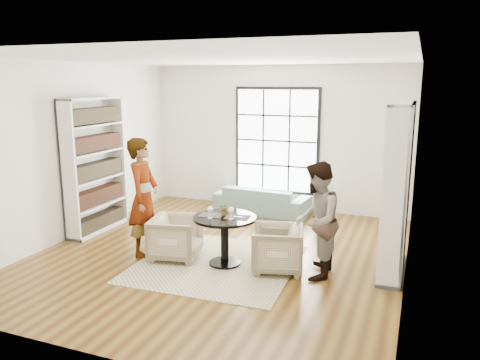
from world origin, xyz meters
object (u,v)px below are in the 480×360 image
at_px(armchair_right, 277,249).
at_px(flower_centerpiece, 225,209).
at_px(armchair_left, 176,238).
at_px(wine_glass_left, 210,210).
at_px(pedestal_table, 225,230).
at_px(person_right, 316,220).
at_px(wine_glass_right, 231,211).
at_px(person_left, 143,197).
at_px(sofa, 262,200).

relative_size(armchair_right, flower_centerpiece, 3.85).
distance_m(armchair_left, wine_glass_left, 0.84).
xyz_separation_m(pedestal_table, person_right, (1.34, 0.07, 0.27)).
relative_size(armchair_left, wine_glass_right, 4.03).
xyz_separation_m(armchair_left, armchair_right, (1.59, 0.10, -0.00)).
relative_size(person_left, flower_centerpiece, 9.83).
bearing_deg(person_left, person_right, -98.86).
bearing_deg(flower_centerpiece, person_right, 0.03).
bearing_deg(armchair_right, wine_glass_left, -91.66).
bearing_deg(wine_glass_right, pedestal_table, 146.80).
relative_size(pedestal_table, flower_centerpiece, 4.95).
xyz_separation_m(wine_glass_left, flower_centerpiece, (0.14, 0.22, -0.03)).
height_order(person_right, wine_glass_left, person_right).
bearing_deg(flower_centerpiece, armchair_left, -172.28).
relative_size(sofa, person_right, 1.18).
xyz_separation_m(person_left, person_right, (2.69, 0.10, -0.11)).
xyz_separation_m(armchair_left, flower_centerpiece, (0.77, 0.10, 0.50)).
relative_size(armchair_left, person_right, 0.45).
distance_m(pedestal_table, flower_centerpiece, 0.30).
bearing_deg(flower_centerpiece, wine_glass_right, -43.16).
relative_size(pedestal_table, armchair_right, 1.28).
distance_m(sofa, armchair_left, 2.88).
bearing_deg(wine_glass_right, sofa, 99.89).
xyz_separation_m(armchair_right, wine_glass_right, (-0.65, -0.16, 0.54)).
bearing_deg(flower_centerpiece, person_left, -175.48).
height_order(person_left, wine_glass_right, person_left).
distance_m(armchair_left, person_left, 0.81).
distance_m(sofa, person_right, 3.28).
relative_size(sofa, armchair_right, 2.65).
xyz_separation_m(person_right, wine_glass_right, (-1.20, -0.16, 0.06)).
height_order(sofa, person_left, person_left).
xyz_separation_m(armchair_left, person_right, (2.14, 0.10, 0.48)).
distance_m(person_right, wine_glass_left, 1.52).
height_order(armchair_right, person_right, person_right).
distance_m(armchair_right, person_right, 0.73).
height_order(sofa, armchair_right, armchair_right).
distance_m(pedestal_table, sofa, 2.85).
bearing_deg(wine_glass_left, flower_centerpiece, 57.82).
relative_size(person_right, wine_glass_left, 9.19).
distance_m(armchair_left, person_right, 2.19).
bearing_deg(wine_glass_right, person_right, 7.39).
bearing_deg(armchair_right, pedestal_table, -99.65).
height_order(armchair_right, wine_glass_left, wine_glass_left).
relative_size(wine_glass_right, flower_centerpiece, 0.96).
xyz_separation_m(sofa, flower_centerpiece, (0.34, -2.75, 0.55)).
height_order(wine_glass_right, flower_centerpiece, flower_centerpiece).
relative_size(sofa, flower_centerpiece, 10.23).
bearing_deg(person_right, armchair_right, -93.17).
xyz_separation_m(armchair_right, wine_glass_left, (-0.95, -0.22, 0.54)).
distance_m(pedestal_table, person_right, 1.37).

